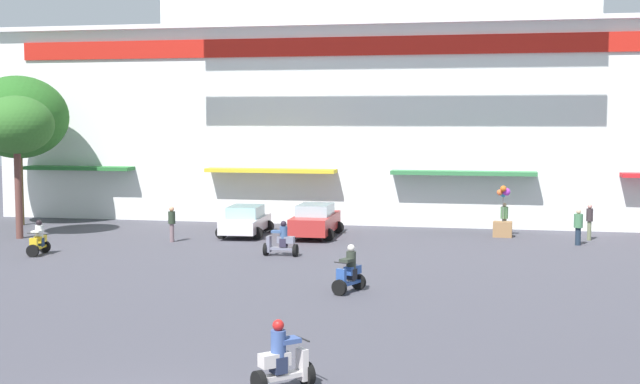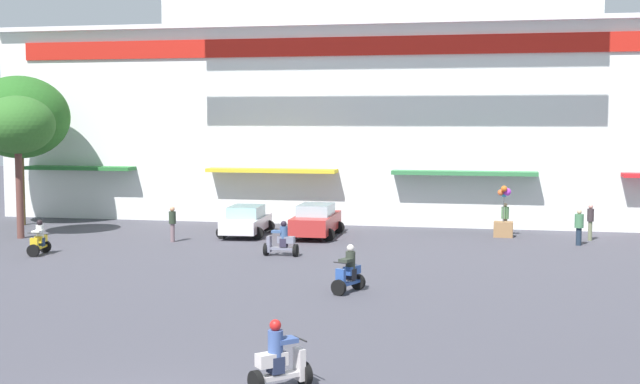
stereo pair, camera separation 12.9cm
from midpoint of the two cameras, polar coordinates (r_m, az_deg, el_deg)
ground_plane at (r=28.74m, az=-1.67°, el=-6.51°), size 128.00×128.00×0.00m
colonial_building at (r=50.99m, az=4.32°, el=8.20°), size 42.70×16.77×20.44m
plaza_tree_0 at (r=47.87m, az=-19.47°, el=4.76°), size 5.15×5.40×7.97m
plaza_tree_2 at (r=42.58m, az=-19.60°, el=4.23°), size 3.48×3.55×6.79m
parked_car_0 at (r=41.53m, az=-4.90°, el=-1.93°), size 2.45×4.28×1.46m
parked_car_1 at (r=40.92m, az=-0.19°, el=-1.92°), size 2.42×4.52×1.59m
scooter_rider_0 at (r=37.50m, az=-18.27°, el=-3.12°), size 0.65×1.35×1.47m
scooter_rider_2 at (r=35.29m, az=-2.50°, el=-3.34°), size 1.43×0.57×1.48m
scooter_rider_3 at (r=18.18m, az=-2.54°, el=-11.29°), size 1.30×1.27×1.54m
scooter_rider_5 at (r=28.00m, az=2.09°, el=-5.45°), size 1.00×1.41×1.59m
pedestrian_0 at (r=41.62m, az=17.81°, el=-1.77°), size 0.42×0.42×1.72m
pedestrian_1 at (r=39.78m, az=-9.81°, el=-1.96°), size 0.44×0.44×1.66m
pedestrian_2 at (r=42.23m, az=12.43°, el=-1.66°), size 0.46×0.46×1.62m
pedestrian_3 at (r=39.92m, az=17.11°, el=-2.15°), size 0.44×0.44×1.63m
balloon_vendor_cart at (r=41.76m, az=12.33°, el=-1.87°), size 0.93×0.66×2.51m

